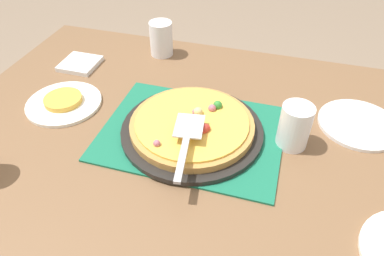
{
  "coord_description": "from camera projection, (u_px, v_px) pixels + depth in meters",
  "views": [
    {
      "loc": [
        -0.2,
        0.68,
        1.39
      ],
      "look_at": [
        0.0,
        0.0,
        0.77
      ],
      "focal_mm": 33.06,
      "sensor_mm": 36.0,
      "label": 1
    }
  ],
  "objects": [
    {
      "name": "plate_near_left",
      "position": [
        64.0,
        103.0,
        1.05
      ],
      "size": [
        0.22,
        0.22,
        0.01
      ],
      "primitive_type": "cylinder",
      "color": "white",
      "rests_on": "dining_table"
    },
    {
      "name": "napkin_stack",
      "position": [
        80.0,
        64.0,
        1.22
      ],
      "size": [
        0.12,
        0.12,
        0.02
      ],
      "primitive_type": "cube",
      "color": "white",
      "rests_on": "dining_table"
    },
    {
      "name": "dining_table",
      "position": [
        192.0,
        161.0,
        1.03
      ],
      "size": [
        1.4,
        1.0,
        0.75
      ],
      "color": "brown",
      "rests_on": "ground_plane"
    },
    {
      "name": "pizza",
      "position": [
        192.0,
        124.0,
        0.93
      ],
      "size": [
        0.33,
        0.33,
        0.05
      ],
      "color": "#B78442",
      "rests_on": "pizza_pan"
    },
    {
      "name": "pizza_pan",
      "position": [
        192.0,
        130.0,
        0.95
      ],
      "size": [
        0.38,
        0.38,
        0.01
      ],
      "primitive_type": "cylinder",
      "color": "black",
      "rests_on": "placemat"
    },
    {
      "name": "plate_side",
      "position": [
        359.0,
        124.0,
        0.98
      ],
      "size": [
        0.22,
        0.22,
        0.01
      ],
      "primitive_type": "cylinder",
      "color": "white",
      "rests_on": "dining_table"
    },
    {
      "name": "pizza_server",
      "position": [
        186.0,
        139.0,
        0.84
      ],
      "size": [
        0.08,
        0.23,
        0.01
      ],
      "color": "silver",
      "rests_on": "pizza"
    },
    {
      "name": "placemat",
      "position": [
        192.0,
        133.0,
        0.95
      ],
      "size": [
        0.48,
        0.36,
        0.01
      ],
      "primitive_type": "cube",
      "color": "#196B4C",
      "rests_on": "dining_table"
    },
    {
      "name": "served_slice_left",
      "position": [
        63.0,
        100.0,
        1.04
      ],
      "size": [
        0.11,
        0.11,
        0.02
      ],
      "primitive_type": "cylinder",
      "color": "gold",
      "rests_on": "plate_near_left"
    },
    {
      "name": "cup_far",
      "position": [
        161.0,
        39.0,
        1.25
      ],
      "size": [
        0.08,
        0.08,
        0.12
      ],
      "primitive_type": "cylinder",
      "color": "white",
      "rests_on": "dining_table"
    },
    {
      "name": "cup_corner",
      "position": [
        295.0,
        126.0,
        0.89
      ],
      "size": [
        0.08,
        0.08,
        0.12
      ],
      "primitive_type": "cylinder",
      "color": "white",
      "rests_on": "dining_table"
    }
  ]
}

